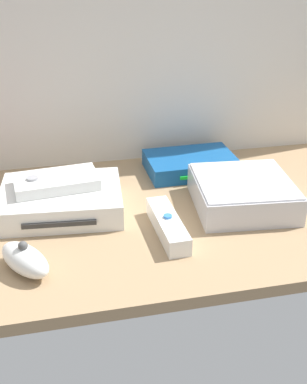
{
  "coord_description": "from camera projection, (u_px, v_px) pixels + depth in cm",
  "views": [
    {
      "loc": [
        -16.18,
        -73.66,
        43.26
      ],
      "look_at": [
        0.0,
        0.0,
        4.0
      ],
      "focal_mm": 45.72,
      "sensor_mm": 36.0,
      "label": 1
    }
  ],
  "objects": [
    {
      "name": "ground_plane",
      "position": [
        154.0,
        217.0,
        0.87
      ],
      "size": [
        100.0,
        48.0,
        2.0
      ],
      "primitive_type": "cube",
      "color": "#9E7F5B",
      "rests_on": "ground"
    },
    {
      "name": "back_wall",
      "position": [
        126.0,
        4.0,
        0.93
      ],
      "size": [
        110.0,
        1.2,
        64.0
      ],
      "primitive_type": "cube",
      "color": "silver",
      "rests_on": "ground"
    },
    {
      "name": "game_console",
      "position": [
        61.0,
        200.0,
        0.86
      ],
      "size": [
        22.36,
        17.92,
        4.4
      ],
      "rotation": [
        0.0,
        0.0,
        -0.09
      ],
      "color": "white",
      "rests_on": "ground_plane"
    },
    {
      "name": "remote_wand",
      "position": [
        168.0,
        225.0,
        0.8
      ],
      "size": [
        4.11,
        14.92,
        3.4
      ],
      "rotation": [
        0.0,
        0.0,
        0.03
      ],
      "color": "white",
      "rests_on": "ground_plane"
    },
    {
      "name": "network_router",
      "position": [
        190.0,
        164.0,
        1.01
      ],
      "size": [
        18.21,
        12.63,
        3.4
      ],
      "rotation": [
        0.0,
        0.0,
        0.02
      ],
      "color": "#145193",
      "rests_on": "ground_plane"
    },
    {
      "name": "remote_nunchuk",
      "position": [
        25.0,
        259.0,
        0.71
      ],
      "size": [
        9.31,
        10.73,
        5.1
      ],
      "rotation": [
        0.0,
        0.0,
        0.6
      ],
      "color": "white",
      "rests_on": "ground_plane"
    },
    {
      "name": "remote_classic_pad",
      "position": [
        56.0,
        181.0,
        0.86
      ],
      "size": [
        15.11,
        9.37,
        2.4
      ],
      "rotation": [
        0.0,
        0.0,
        0.1
      ],
      "color": "white",
      "rests_on": "game_console"
    },
    {
      "name": "mini_computer",
      "position": [
        243.0,
        193.0,
        0.88
      ],
      "size": [
        18.58,
        18.58,
        5.3
      ],
      "rotation": [
        0.0,
        0.0,
        -0.1
      ],
      "color": "silver",
      "rests_on": "ground_plane"
    }
  ]
}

